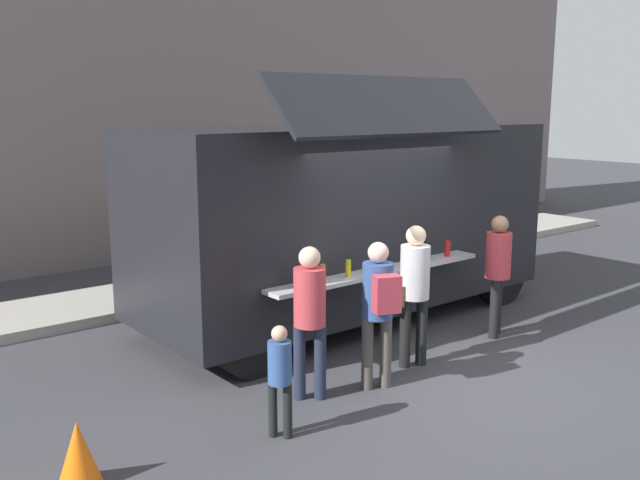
# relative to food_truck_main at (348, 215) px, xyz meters

# --- Properties ---
(ground_plane) EXTENTS (60.00, 60.00, 0.00)m
(ground_plane) POSITION_rel_food_truck_main_xyz_m (-0.40, -2.27, -1.51)
(ground_plane) COLOR #38383D
(curb_strip) EXTENTS (28.00, 1.60, 0.15)m
(curb_strip) POSITION_rel_food_truck_main_xyz_m (-4.00, 2.62, -1.44)
(curb_strip) COLOR #9E998E
(curb_strip) RESTS_ON ground
(food_truck_main) EXTENTS (6.07, 3.02, 3.38)m
(food_truck_main) POSITION_rel_food_truck_main_xyz_m (0.00, 0.00, 0.00)
(food_truck_main) COLOR black
(food_truck_main) RESTS_ON ground
(traffic_cone_orange) EXTENTS (0.36, 0.36, 0.55)m
(traffic_cone_orange) POSITION_rel_food_truck_main_xyz_m (-4.67, -2.08, -1.24)
(traffic_cone_orange) COLOR orange
(traffic_cone_orange) RESTS_ON ground
(trash_bin) EXTENTS (0.60, 0.60, 1.03)m
(trash_bin) POSITION_rel_food_truck_main_xyz_m (4.35, 2.32, -0.99)
(trash_bin) COLOR #2F6434
(trash_bin) RESTS_ON ground
(customer_front_ordering) EXTENTS (0.55, 0.34, 1.68)m
(customer_front_ordering) POSITION_rel_food_truck_main_xyz_m (-0.66, -1.93, -0.51)
(customer_front_ordering) COLOR black
(customer_front_ordering) RESTS_ON ground
(customer_mid_with_backpack) EXTENTS (0.42, 0.53, 1.62)m
(customer_mid_with_backpack) POSITION_rel_food_truck_main_xyz_m (-1.45, -2.18, -0.52)
(customer_mid_with_backpack) COLOR #4C4541
(customer_mid_with_backpack) RESTS_ON ground
(customer_rear_waiting) EXTENTS (0.33, 0.33, 1.63)m
(customer_rear_waiting) POSITION_rel_food_truck_main_xyz_m (-2.17, -1.91, -0.53)
(customer_rear_waiting) COLOR #1F2539
(customer_rear_waiting) RESTS_ON ground
(customer_extra_browsing) EXTENTS (0.33, 0.33, 1.63)m
(customer_extra_browsing) POSITION_rel_food_truck_main_xyz_m (1.00, -1.87, -0.54)
(customer_extra_browsing) COLOR black
(customer_extra_browsing) RESTS_ON ground
(child_near_queue) EXTENTS (0.22, 0.22, 1.08)m
(child_near_queue) POSITION_rel_food_truck_main_xyz_m (-2.91, -2.42, -0.86)
(child_near_queue) COLOR black
(child_near_queue) RESTS_ON ground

